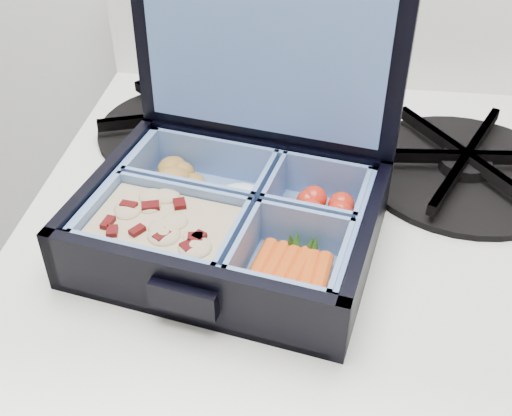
# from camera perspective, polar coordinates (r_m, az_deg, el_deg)

# --- Properties ---
(bento_box) EXTENTS (0.26, 0.22, 0.05)m
(bento_box) POSITION_cam_1_polar(r_m,az_deg,el_deg) (0.52, -2.34, -1.16)
(bento_box) COLOR black
(bento_box) RESTS_ON stove
(burner_grate) EXTENTS (0.22, 0.22, 0.03)m
(burner_grate) POSITION_cam_1_polar(r_m,az_deg,el_deg) (0.64, 18.11, 3.93)
(burner_grate) COLOR black
(burner_grate) RESTS_ON stove
(burner_grate_rear) EXTENTS (0.24, 0.24, 0.02)m
(burner_grate_rear) POSITION_cam_1_polar(r_m,az_deg,el_deg) (0.68, -6.03, 7.48)
(burner_grate_rear) COLOR black
(burner_grate_rear) RESTS_ON stove
(fork) EXTENTS (0.06, 0.20, 0.01)m
(fork) POSITION_cam_1_polar(r_m,az_deg,el_deg) (0.61, 2.68, 3.33)
(fork) COLOR silver
(fork) RESTS_ON stove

